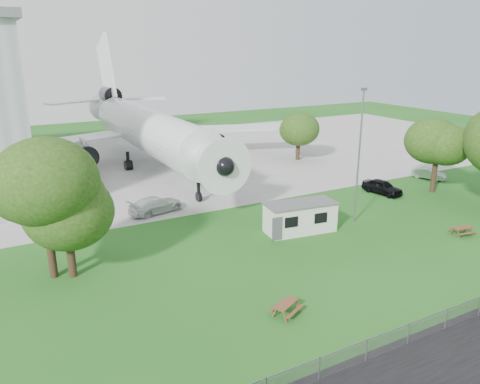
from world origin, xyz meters
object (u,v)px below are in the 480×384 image
picnic_west (286,314)px  picnic_east (462,235)px  airliner (145,127)px  site_cabin (300,217)px

picnic_west → picnic_east: same height
airliner → picnic_east: size_ratio=26.52×
picnic_west → picnic_east: 20.38m
site_cabin → picnic_west: site_cabin is taller
airliner → picnic_east: (16.03, -36.62, -5.27)m
site_cabin → picnic_east: 13.86m
airliner → site_cabin: airliner is taller
picnic_west → picnic_east: (20.14, 3.11, 0.00)m
airliner → site_cabin: bearing=-81.4°
site_cabin → picnic_west: 13.61m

